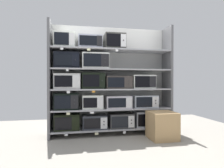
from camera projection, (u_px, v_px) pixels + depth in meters
ground at (123, 150)px, 3.23m from camera, size 6.56×6.00×0.02m
back_panel at (110, 80)px, 4.46m from camera, size 2.76×0.04×2.41m
upright_left at (50, 79)px, 3.96m from camera, size 0.05×0.48×2.41m
upright_right at (167, 80)px, 4.45m from camera, size 0.05×0.48×2.41m
shelf_0 at (112, 128)px, 4.21m from camera, size 2.56×0.48×0.03m
microwave_0 at (67, 122)px, 4.03m from camera, size 0.51×0.37×0.33m
microwave_1 at (94, 122)px, 4.13m from camera, size 0.51×0.40×0.29m
microwave_2 at (121, 120)px, 4.24m from camera, size 0.53×0.42×0.31m
microwave_3 at (146, 119)px, 4.35m from camera, size 0.52×0.36×0.34m
price_tag_0 at (66, 135)px, 3.79m from camera, size 0.06×0.00×0.03m
price_tag_1 at (97, 134)px, 3.91m from camera, size 0.07×0.00×0.04m
price_tag_2 at (124, 132)px, 4.02m from camera, size 0.06×0.00×0.05m
shelf_1 at (112, 109)px, 4.21m from camera, size 2.56×0.48×0.03m
microwave_4 at (67, 101)px, 4.02m from camera, size 0.49×0.40×0.34m
microwave_5 at (92, 102)px, 4.12m from camera, size 0.43×0.39×0.29m
microwave_6 at (118, 102)px, 4.23m from camera, size 0.55×0.43×0.27m
microwave_7 at (145, 101)px, 4.35m from camera, size 0.55×0.36×0.27m
price_tag_3 at (68, 114)px, 3.80m from camera, size 0.07×0.00×0.05m
price_tag_4 at (92, 113)px, 3.89m from camera, size 0.08×0.00×0.04m
shelf_2 at (112, 89)px, 4.21m from camera, size 2.56×0.48×0.03m
microwave_8 at (67, 81)px, 4.02m from camera, size 0.53×0.42×0.32m
microwave_9 at (93, 81)px, 4.12m from camera, size 0.48×0.42×0.34m
microwave_10 at (118, 82)px, 4.23m from camera, size 0.56×0.41×0.27m
microwave_11 at (143, 82)px, 4.33m from camera, size 0.51×0.38×0.30m
price_tag_5 at (68, 92)px, 3.79m from camera, size 0.06×0.00×0.05m
price_tag_6 at (94, 92)px, 3.89m from camera, size 0.06×0.00×0.04m
shelf_3 at (112, 70)px, 4.20m from camera, size 2.56×0.48×0.03m
microwave_12 at (67, 61)px, 4.02m from camera, size 0.51×0.36×0.33m
microwave_13 at (95, 61)px, 4.13m from camera, size 0.56×0.42×0.33m
price_tag_7 at (67, 70)px, 3.79m from camera, size 0.05×0.00×0.04m
shelf_4 at (112, 50)px, 4.20m from camera, size 2.56×0.48×0.03m
microwave_14 at (65, 41)px, 4.00m from camera, size 0.42×0.39×0.31m
microwave_15 at (90, 43)px, 4.10m from camera, size 0.49×0.43×0.27m
microwave_16 at (114, 42)px, 4.20m from camera, size 0.44×0.41×0.33m
price_tag_8 at (62, 49)px, 3.76m from camera, size 0.05×0.00×0.04m
price_tag_9 at (89, 49)px, 3.86m from camera, size 0.07×0.00×0.04m
price_tag_10 at (117, 50)px, 3.97m from camera, size 0.06×0.00×0.04m
shipping_carton at (162, 125)px, 3.85m from camera, size 0.52×0.52×0.54m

